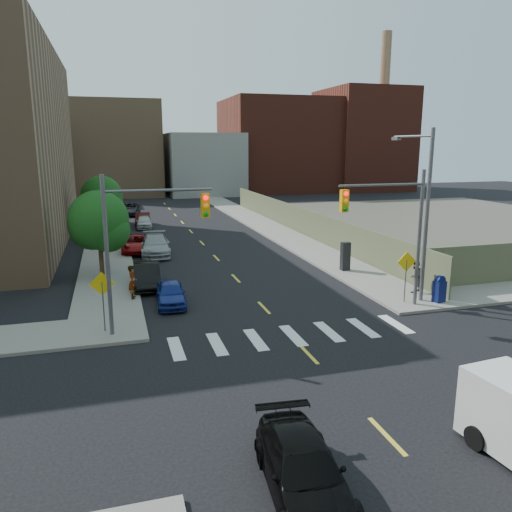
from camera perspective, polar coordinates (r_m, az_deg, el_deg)
ground at (r=18.75m, az=8.33°, el=-13.37°), size 160.00×160.00×0.00m
sidewalk_nw at (r=57.35m, az=-16.63°, el=3.96°), size 3.50×73.00×0.15m
sidewalk_ne at (r=59.26m, az=-1.44°, el=4.75°), size 3.50×73.00×0.15m
fence_north at (r=46.92m, az=4.97°, el=4.08°), size 0.12×44.00×2.50m
gravel_lot at (r=57.91m, az=21.49°, el=3.65°), size 36.00×42.00×0.06m
bg_bldg_west at (r=86.58m, az=-26.46°, el=9.88°), size 14.00×18.00×12.00m
bg_bldg_midwest at (r=87.28m, az=-15.75°, el=11.71°), size 14.00×16.00×15.00m
bg_bldg_center at (r=86.67m, az=-6.19°, el=10.44°), size 12.00×16.00×10.00m
bg_bldg_east at (r=92.02m, az=2.36°, el=12.49°), size 18.00×18.00×16.00m
bg_bldg_fareast at (r=96.51m, az=12.03°, el=12.83°), size 14.00×16.00×18.00m
smokestack at (r=98.61m, az=14.30°, el=15.62°), size 1.80×1.80×28.00m
signal_nw at (r=21.61m, az=-12.79°, el=2.59°), size 4.59×0.30×7.00m
signal_ne at (r=25.28m, az=15.44°, el=3.87°), size 4.59×0.30×7.00m
streetlight_ne at (r=27.15m, az=18.55°, el=5.72°), size 0.25×3.70×9.00m
warn_sign_nw at (r=22.64m, az=-17.15°, el=-3.80°), size 1.06×0.06×2.83m
warn_sign_ne at (r=26.81m, az=16.79°, el=-1.26°), size 1.06×0.06×2.83m
warn_sign_midwest at (r=35.81m, az=-16.94°, el=2.13°), size 1.06×0.06×2.83m
tree_west_near at (r=31.68m, az=-17.52°, el=3.50°), size 3.66×3.64×5.52m
tree_west_far at (r=46.56m, az=-17.22°, el=6.26°), size 3.66×3.64×5.52m
parked_car_blue at (r=26.37m, az=-9.70°, el=-4.22°), size 1.71×3.72×1.24m
parked_car_black at (r=29.84m, az=-12.36°, el=-2.19°), size 1.70×4.34×1.41m
parked_car_red at (r=39.83m, az=-13.48°, el=1.39°), size 2.57×4.94×1.33m
parked_car_silver at (r=38.45m, az=-11.43°, el=1.24°), size 2.43×5.34×1.51m
parked_car_white at (r=51.02m, az=-12.69°, el=3.82°), size 1.71×3.88×1.30m
parked_car_maroon at (r=52.45m, az=-12.81°, el=4.08°), size 1.79×4.20×1.35m
parked_car_grey at (r=61.27m, az=-14.24°, el=5.25°), size 2.61×5.35×1.46m
black_sedan at (r=12.91m, az=5.41°, el=-23.12°), size 2.18×4.54×1.28m
mailbox at (r=27.68m, az=20.22°, el=-3.56°), size 0.66×0.56×1.42m
payphone at (r=32.97m, az=10.17°, el=-0.02°), size 0.55×0.45×1.85m
pedestrian_west at (r=27.29m, az=-13.93°, el=-2.90°), size 0.50×0.70×1.80m
pedestrian_east at (r=28.95m, az=17.71°, el=-2.24°), size 1.08×0.98×1.80m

